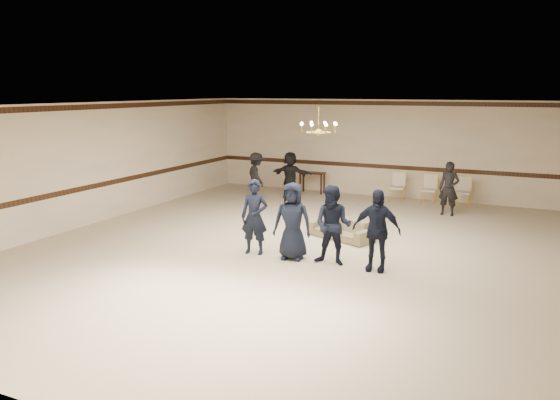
% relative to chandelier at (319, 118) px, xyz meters
% --- Properties ---
extents(room, '(12.01, 14.01, 3.21)m').
position_rel_chandelier_xyz_m(room, '(0.00, -1.00, -1.28)').
color(room, '#BDB291').
rests_on(room, ground).
extents(chair_rail, '(12.00, 0.02, 0.14)m').
position_rel_chandelier_xyz_m(chair_rail, '(0.00, 5.99, -1.88)').
color(chair_rail, '#331B0F').
rests_on(chair_rail, wall_back).
extents(crown_molding, '(12.00, 0.02, 0.14)m').
position_rel_chandelier_xyz_m(crown_molding, '(0.00, 5.99, 0.21)').
color(crown_molding, '#331B0F').
rests_on(crown_molding, wall_back).
extents(chandelier, '(0.94, 0.94, 0.89)m').
position_rel_chandelier_xyz_m(chandelier, '(0.00, 0.00, 0.00)').
color(chandelier, '#B49539').
rests_on(chandelier, ceiling).
extents(boy_a, '(0.65, 0.48, 1.64)m').
position_rel_chandelier_xyz_m(boy_a, '(-0.80, -1.68, -2.06)').
color(boy_a, black).
rests_on(boy_a, floor).
extents(boy_b, '(0.88, 0.65, 1.64)m').
position_rel_chandelier_xyz_m(boy_b, '(0.10, -1.68, -2.06)').
color(boy_b, black).
rests_on(boy_b, floor).
extents(boy_c, '(0.81, 0.64, 1.64)m').
position_rel_chandelier_xyz_m(boy_c, '(1.00, -1.68, -2.06)').
color(boy_c, black).
rests_on(boy_c, floor).
extents(boy_d, '(0.98, 0.44, 1.64)m').
position_rel_chandelier_xyz_m(boy_d, '(1.90, -1.68, -2.06)').
color(boy_d, black).
rests_on(boy_d, floor).
extents(settee, '(1.78, 1.21, 0.48)m').
position_rel_chandelier_xyz_m(settee, '(0.51, 0.27, -2.63)').
color(settee, '#787050').
rests_on(settee, floor).
extents(adult_left, '(1.11, 1.09, 1.53)m').
position_rel_chandelier_xyz_m(adult_left, '(-3.56, 3.67, -2.11)').
color(adult_left, black).
rests_on(adult_left, floor).
extents(adult_mid, '(1.44, 0.53, 1.53)m').
position_rel_chandelier_xyz_m(adult_mid, '(-2.66, 4.37, -2.11)').
color(adult_mid, black).
rests_on(adult_mid, floor).
extents(adult_right, '(0.58, 0.40, 1.53)m').
position_rel_chandelier_xyz_m(adult_right, '(2.44, 3.97, -2.11)').
color(adult_right, black).
rests_on(adult_right, floor).
extents(banquet_chair_left, '(0.48, 0.48, 0.92)m').
position_rel_chandelier_xyz_m(banquet_chair_left, '(0.67, 5.29, -2.42)').
color(banquet_chair_left, beige).
rests_on(banquet_chair_left, floor).
extents(banquet_chair_mid, '(0.45, 0.45, 0.92)m').
position_rel_chandelier_xyz_m(banquet_chair_mid, '(1.67, 5.29, -2.42)').
color(banquet_chair_mid, beige).
rests_on(banquet_chair_mid, floor).
extents(banquet_chair_right, '(0.46, 0.46, 0.92)m').
position_rel_chandelier_xyz_m(banquet_chair_right, '(2.67, 5.29, -2.42)').
color(banquet_chair_right, beige).
rests_on(banquet_chair_right, floor).
extents(console_table, '(0.88, 0.38, 0.73)m').
position_rel_chandelier_xyz_m(console_table, '(-2.33, 5.49, -2.51)').
color(console_table, black).
rests_on(console_table, floor).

